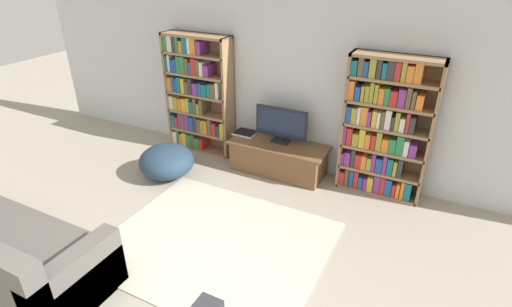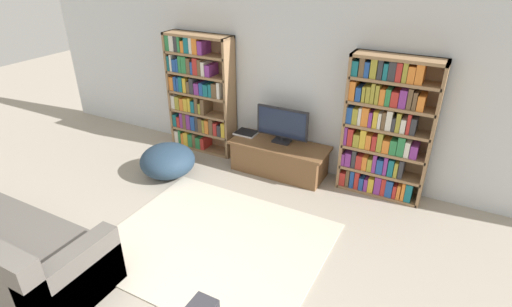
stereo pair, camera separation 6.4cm
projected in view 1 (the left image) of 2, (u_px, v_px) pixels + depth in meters
The scene contains 9 objects.
wall_back at pixel (300, 77), 5.22m from camera, with size 8.80×0.06×2.60m.
bookshelf_left at pixel (197, 94), 5.89m from camera, with size 1.03×0.30×1.75m.
bookshelf_right at pixel (384, 128), 4.79m from camera, with size 1.03×0.30×1.75m.
tv_stand at pixel (278, 158), 5.51m from camera, with size 1.34×0.54×0.43m.
television at pixel (281, 124), 5.34m from camera, with size 0.73×0.16×0.49m.
laptop at pixel (245, 133), 5.70m from camera, with size 0.31×0.25×0.03m.
area_rug at pixel (216, 243), 4.23m from camera, with size 2.26×1.90×0.02m.
couch_left_sectional at pixel (2, 254), 3.69m from camera, with size 2.08×0.90×0.81m.
beanbag_ottoman at pixel (167, 161), 5.41m from camera, with size 0.74×0.74×0.44m, color #23384C.
Camera 1 is at (1.82, -0.57, 2.80)m, focal length 28.00 mm.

